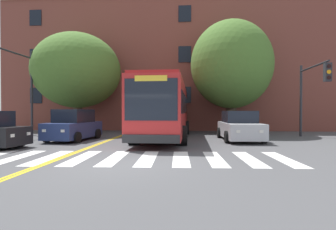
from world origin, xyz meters
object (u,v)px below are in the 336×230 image
traffic_light_near_corner (312,86)px  car_navy_near_lane (74,126)px  street_tree_curbside_small (78,71)px  street_tree_curbside_large (231,65)px  city_bus (165,108)px  car_silver_far_lane (239,127)px  car_tan_behind_bus (181,120)px  traffic_light_far_corner (18,76)px

traffic_light_near_corner → car_navy_near_lane: bearing=-173.0°
street_tree_curbside_small → street_tree_curbside_large: bearing=1.5°
car_navy_near_lane → city_bus: bearing=18.4°
car_navy_near_lane → traffic_light_near_corner: 14.52m
car_silver_far_lane → car_tan_behind_bus: size_ratio=1.02×
car_silver_far_lane → street_tree_curbside_small: 13.19m
car_tan_behind_bus → traffic_light_near_corner: traffic_light_near_corner is taller
city_bus → street_tree_curbside_large: (4.78, 3.82, 3.37)m
car_navy_near_lane → car_silver_far_lane: bearing=4.3°
car_navy_near_lane → traffic_light_far_corner: (-4.41, 1.45, 3.14)m
city_bus → street_tree_curbside_small: 8.60m
city_bus → traffic_light_near_corner: size_ratio=2.42×
city_bus → car_silver_far_lane: city_bus is taller
traffic_light_far_corner → street_tree_curbside_small: street_tree_curbside_small is taller
traffic_light_far_corner → street_tree_curbside_large: bearing=15.9°
city_bus → car_tan_behind_bus: (0.80, 10.81, -1.07)m
traffic_light_near_corner → traffic_light_far_corner: size_ratio=0.80×
car_silver_far_lane → street_tree_curbside_large: size_ratio=0.53×
car_silver_far_lane → car_tan_behind_bus: car_tan_behind_bus is taller
street_tree_curbside_large → traffic_light_far_corner: bearing=-164.1°
car_navy_near_lane → traffic_light_far_corner: bearing=161.8°
city_bus → street_tree_curbside_large: size_ratio=1.34×
car_silver_far_lane → street_tree_curbside_small: street_tree_curbside_small is taller
car_tan_behind_bus → car_navy_near_lane: bearing=-115.6°
traffic_light_near_corner → car_tan_behind_bus: bearing=127.2°
car_silver_far_lane → street_tree_curbside_large: bearing=86.1°
car_tan_behind_bus → traffic_light_near_corner: (8.19, -10.79, 2.44)m
car_silver_far_lane → traffic_light_near_corner: bearing=12.8°
car_navy_near_lane → car_silver_far_lane: size_ratio=0.89×
car_silver_far_lane → street_tree_curbside_large: (0.33, 4.84, 4.46)m
car_silver_far_lane → traffic_light_near_corner: traffic_light_near_corner is taller
car_silver_far_lane → car_tan_behind_bus: (-3.65, 11.82, 0.02)m
traffic_light_far_corner → street_tree_curbside_large: size_ratio=0.69×
car_navy_near_lane → car_tan_behind_bus: 13.91m
traffic_light_far_corner → traffic_light_near_corner: bearing=0.9°
street_tree_curbside_small → traffic_light_near_corner: bearing=-12.2°
city_bus → street_tree_curbside_large: street_tree_curbside_large is taller
car_silver_far_lane → traffic_light_far_corner: 14.45m
city_bus → street_tree_curbside_small: size_ratio=1.42×
city_bus → street_tree_curbside_small: (-7.24, 3.52, 3.01)m
car_silver_far_lane → city_bus: bearing=167.2°
car_navy_near_lane → street_tree_curbside_large: size_ratio=0.47×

